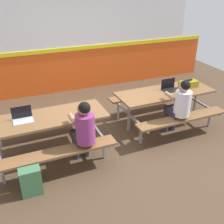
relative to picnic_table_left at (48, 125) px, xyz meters
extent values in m
cube|color=#4C3826|center=(1.22, 0.06, -0.59)|extent=(10.00, 10.00, 0.02)
cube|color=#E55119|center=(1.22, 2.81, -0.03)|extent=(8.00, 0.12, 1.10)
cube|color=yellow|center=(1.22, 2.74, 0.57)|extent=(8.00, 0.03, 0.10)
cube|color=silver|center=(1.22, 2.81, 1.32)|extent=(6.72, 0.12, 1.40)
cube|color=brown|center=(0.00, 0.00, 0.14)|extent=(2.02, 0.79, 0.04)
cube|color=brown|center=(0.01, -0.63, -0.15)|extent=(1.91, 0.32, 0.04)
cube|color=brown|center=(-0.01, 0.63, -0.15)|extent=(1.91, 0.32, 0.04)
cube|color=gray|center=(-0.81, -0.52, -0.37)|extent=(0.04, 0.04, 0.41)
cube|color=gray|center=(0.82, 0.02, -0.23)|extent=(0.04, 0.04, 0.70)
cube|color=gray|center=(0.82, 0.02, -0.19)|extent=(0.07, 1.55, 0.04)
cube|color=gray|center=(0.83, -0.49, -0.37)|extent=(0.04, 0.04, 0.41)
cube|color=gray|center=(0.81, 0.52, -0.37)|extent=(0.04, 0.04, 0.41)
cube|color=brown|center=(2.44, 0.20, 0.14)|extent=(2.02, 0.79, 0.04)
cube|color=brown|center=(2.45, -0.43, -0.15)|extent=(1.91, 0.32, 0.04)
cube|color=brown|center=(2.43, 0.84, -0.15)|extent=(1.91, 0.32, 0.04)
cube|color=gray|center=(1.62, 0.19, -0.23)|extent=(0.04, 0.04, 0.70)
cube|color=gray|center=(1.62, 0.19, -0.19)|extent=(0.07, 1.55, 0.04)
cube|color=gray|center=(1.63, -0.32, -0.37)|extent=(0.04, 0.04, 0.41)
cube|color=gray|center=(1.61, 0.69, -0.37)|extent=(0.04, 0.04, 0.41)
cube|color=gray|center=(3.27, 0.22, -0.23)|extent=(0.04, 0.04, 0.70)
cube|color=gray|center=(3.27, 0.22, -0.19)|extent=(0.07, 1.55, 0.04)
cube|color=gray|center=(3.28, -0.29, -0.37)|extent=(0.04, 0.04, 0.41)
cube|color=gray|center=(3.26, 0.72, -0.37)|extent=(0.04, 0.04, 0.41)
cylinder|color=#2D2D38|center=(0.39, -0.30, -0.35)|extent=(0.11, 0.11, 0.45)
cylinder|color=#2D2D38|center=(0.57, -0.30, -0.35)|extent=(0.11, 0.11, 0.45)
cube|color=#2D2D38|center=(0.48, -0.46, -0.07)|extent=(0.31, 0.39, 0.12)
cylinder|color=#8C3372|center=(0.48, -0.63, 0.17)|extent=(0.30, 0.30, 0.48)
cylinder|color=#A57A5B|center=(0.34, -0.43, 0.27)|extent=(0.09, 0.30, 0.08)
cylinder|color=#A57A5B|center=(0.62, -0.42, 0.27)|extent=(0.09, 0.30, 0.08)
sphere|color=#A57A5B|center=(0.48, -0.61, 0.50)|extent=(0.20, 0.20, 0.20)
sphere|color=black|center=(0.48, -0.64, 0.54)|extent=(0.18, 0.18, 0.18)
cylinder|color=#2D2D38|center=(2.31, -0.11, -0.35)|extent=(0.11, 0.11, 0.45)
cylinder|color=#2D2D38|center=(2.49, -0.11, -0.35)|extent=(0.11, 0.11, 0.45)
cube|color=#2D2D38|center=(2.40, -0.26, -0.07)|extent=(0.31, 0.39, 0.12)
cylinder|color=silver|center=(2.41, -0.43, 0.17)|extent=(0.30, 0.30, 0.48)
cylinder|color=#A57A5B|center=(2.26, -0.24, 0.27)|extent=(0.09, 0.30, 0.08)
cylinder|color=#A57A5B|center=(2.54, -0.23, 0.27)|extent=(0.09, 0.30, 0.08)
sphere|color=#A57A5B|center=(2.41, -0.41, 0.50)|extent=(0.20, 0.20, 0.20)
sphere|color=black|center=(2.41, -0.44, 0.54)|extent=(0.18, 0.18, 0.18)
cube|color=silver|center=(-0.38, -0.01, 0.17)|extent=(0.32, 0.23, 0.01)
cube|color=black|center=(-0.38, 0.10, 0.28)|extent=(0.32, 0.01, 0.21)
cube|color=black|center=(2.56, 0.20, 0.17)|extent=(0.32, 0.23, 0.01)
cube|color=black|center=(2.56, 0.31, 0.28)|extent=(0.32, 0.01, 0.21)
cube|color=olive|center=(3.01, 0.21, 0.23)|extent=(0.40, 0.18, 0.14)
cube|color=black|center=(3.01, 0.21, 0.33)|extent=(0.16, 0.02, 0.02)
cube|color=#3F724C|center=(-0.44, -0.89, -0.36)|extent=(0.30, 0.18, 0.44)
cube|color=#3F724C|center=(-0.44, -0.78, -0.42)|extent=(0.21, 0.04, 0.19)
camera|label=1|loc=(-0.47, -4.05, 2.28)|focal=42.72mm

